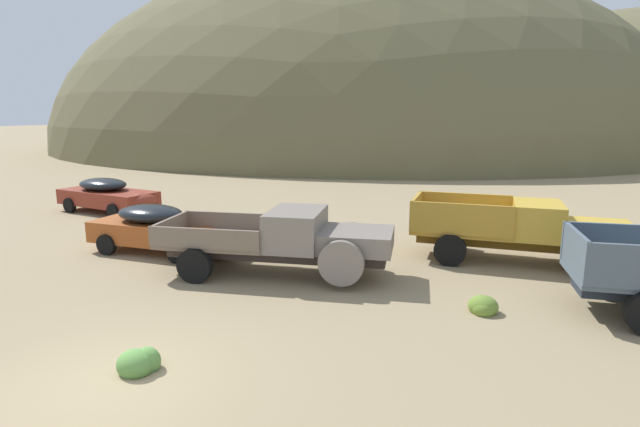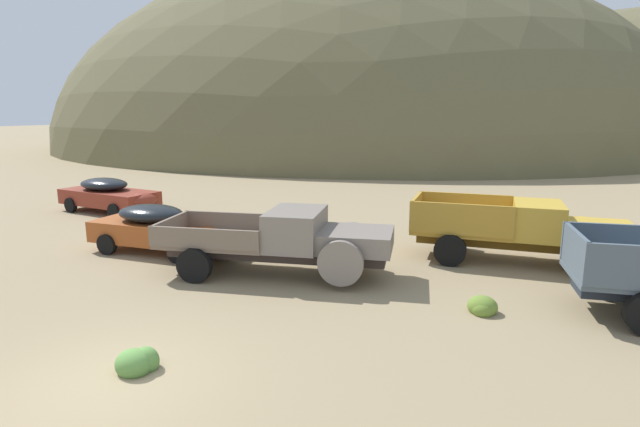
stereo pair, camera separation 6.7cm
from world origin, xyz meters
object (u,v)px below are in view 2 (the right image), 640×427
car_oxide_orange (162,228)px  truck_primer_gray (292,240)px  car_rust_red (111,195)px  truck_faded_yellow (531,231)px

car_oxide_orange → truck_primer_gray: truck_primer_gray is taller
car_oxide_orange → truck_primer_gray: size_ratio=0.69×
car_oxide_orange → truck_primer_gray: bearing=-7.9°
car_rust_red → truck_primer_gray: size_ratio=0.76×
car_oxide_orange → truck_faded_yellow: 11.73m
car_rust_red → car_oxide_orange: 7.99m
car_rust_red → truck_primer_gray: bearing=-16.5°
car_oxide_orange → truck_faded_yellow: size_ratio=0.74×
car_rust_red → truck_faded_yellow: truck_faded_yellow is taller
car_rust_red → car_oxide_orange: size_ratio=1.09×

